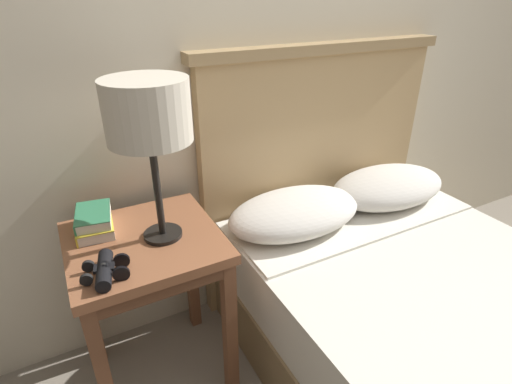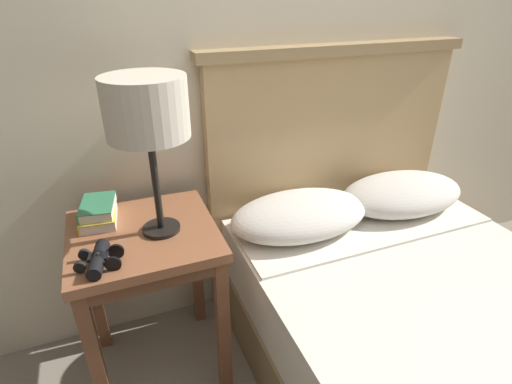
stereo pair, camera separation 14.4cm
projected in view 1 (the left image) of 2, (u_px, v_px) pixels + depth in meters
wall_back at (269, 24)px, 1.61m from camera, size 8.00×0.06×2.60m
nightstand at (147, 263)px, 1.40m from camera, size 0.50×0.49×0.68m
bed at (431, 326)px, 1.50m from camera, size 1.25×1.80×1.23m
table_lamp at (148, 115)px, 1.17m from camera, size 0.26×0.26×0.53m
book_on_nightstand at (94, 226)px, 1.39m from camera, size 0.14×0.20×0.04m
book_stacked_on_top at (93, 216)px, 1.37m from camera, size 0.14×0.19×0.04m
binoculars_pair at (105, 270)px, 1.17m from camera, size 0.15×0.16×0.05m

